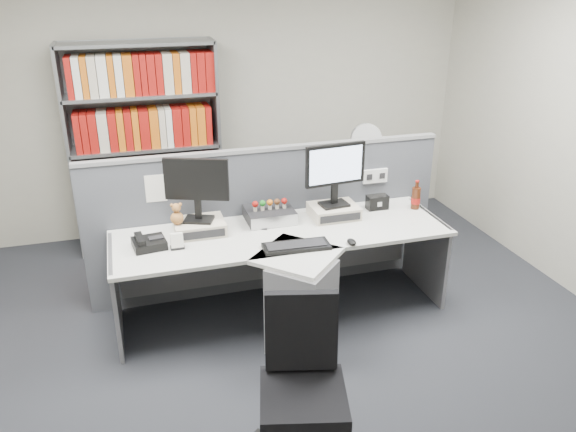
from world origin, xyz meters
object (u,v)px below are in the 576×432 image
object	(u,v)px
desktop_pc	(269,214)
desk_calendar	(177,242)
monitor_right	(335,169)
desk_fan	(366,142)
monitor_left	(197,184)
shelving_unit	(146,151)
desk	(290,275)
mouse	(352,242)
keyboard	(296,246)
desk_phone	(148,243)
filing_cabinet	(362,205)
office_chair	(302,381)
speaker	(377,202)
cola_bottle	(416,198)

from	to	relation	value
desktop_pc	desk_calendar	distance (m)	0.83
monitor_right	desk_fan	world-z (taller)	monitor_right
monitor_left	shelving_unit	size ratio (longest dim) A/B	0.25
desk	shelving_unit	distance (m)	2.12
mouse	keyboard	bearing A→B (deg)	172.36
monitor_left	shelving_unit	bearing A→B (deg)	101.12
desk	mouse	distance (m)	0.53
keyboard	desk_phone	world-z (taller)	desk_phone
monitor_left	monitor_right	distance (m)	1.10
desk	filing_cabinet	distance (m)	1.85
shelving_unit	office_chair	world-z (taller)	shelving_unit
desktop_pc	desk_calendar	world-z (taller)	desk_calendar
speaker	desk_fan	world-z (taller)	desk_fan
monitor_left	office_chair	size ratio (longest dim) A/B	0.51
monitor_left	filing_cabinet	distance (m)	2.21
cola_bottle	desktop_pc	bearing A→B (deg)	175.08
desk_phone	speaker	size ratio (longest dim) A/B	1.43
desktop_pc	desk_phone	size ratio (longest dim) A/B	1.49
mouse	filing_cabinet	distance (m)	1.76
desktop_pc	filing_cabinet	world-z (taller)	desktop_pc
desktop_pc	desk_fan	distance (m)	1.57
desk_phone	shelving_unit	size ratio (longest dim) A/B	0.13
monitor_left	monitor_right	xyz separation A→B (m)	(1.10, -0.00, 0.01)
keyboard	office_chair	size ratio (longest dim) A/B	0.51
mouse	speaker	bearing A→B (deg)	51.12
desktop_pc	mouse	distance (m)	0.76
keyboard	desk_fan	xyz separation A→B (m)	(1.18, 1.48, 0.28)
desk_calendar	speaker	bearing A→B (deg)	9.57
filing_cabinet	desk_phone	bearing A→B (deg)	-152.08
monitor_right	mouse	xyz separation A→B (m)	(-0.05, -0.52, -0.39)
shelving_unit	desk_calendar	bearing A→B (deg)	-86.91
desktop_pc	desk_phone	distance (m)	1.00
mouse	monitor_right	bearing A→B (deg)	83.98
desktop_pc	desk_fan	xyz separation A→B (m)	(1.24, 0.94, 0.25)
speaker	monitor_left	bearing A→B (deg)	-177.75
mouse	cola_bottle	distance (m)	0.93
mouse	desk_calendar	xyz separation A→B (m)	(-1.24, 0.29, 0.03)
desktop_pc	cola_bottle	size ratio (longest dim) A/B	1.51
speaker	filing_cabinet	xyz separation A→B (m)	(0.30, 0.96, -0.43)
desk_phone	office_chair	distance (m)	1.67
desk	monitor_left	world-z (taller)	monitor_left
desk_calendar	desk_fan	world-z (taller)	desk_fan
mouse	desk_phone	distance (m)	1.49
desk	desk_fan	size ratio (longest dim) A/B	5.15
desk_calendar	speaker	xyz separation A→B (m)	(1.71, 0.29, 0.01)
desk	desk_phone	size ratio (longest dim) A/B	10.20
desk	keyboard	world-z (taller)	keyboard
shelving_unit	monitor_left	bearing A→B (deg)	-78.88
mouse	filing_cabinet	xyz separation A→B (m)	(0.77, 1.54, -0.39)
mouse	office_chair	bearing A→B (deg)	-123.26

